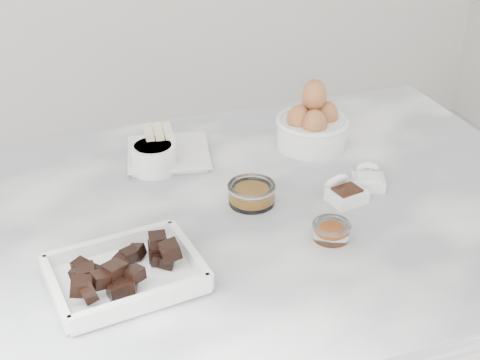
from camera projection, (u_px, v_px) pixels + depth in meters
The scene contains 9 objects.
marble_slab at pixel (235, 219), 1.18m from camera, with size 1.20×0.80×0.04m, color white.
chocolate_dish at pixel (125, 270), 0.98m from camera, with size 0.24×0.19×0.06m.
butter_plate at pixel (167, 148), 1.32m from camera, with size 0.19×0.19×0.06m.
sugar_ramekin at pixel (153, 156), 1.28m from camera, with size 0.09×0.09×0.05m.
egg_bowl at pixel (312, 125), 1.36m from camera, with size 0.15×0.15×0.14m.
honey_bowl at pixel (252, 193), 1.18m from camera, with size 0.09×0.09×0.04m.
zest_bowl at pixel (331, 230), 1.09m from camera, with size 0.06×0.06×0.03m.
vanilla_spoon at pixel (344, 192), 1.19m from camera, with size 0.07×0.09×0.05m.
salt_spoon at pixel (368, 178), 1.23m from camera, with size 0.07×0.08×0.04m.
Camera 1 is at (-0.32, -0.93, 1.57)m, focal length 50.00 mm.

